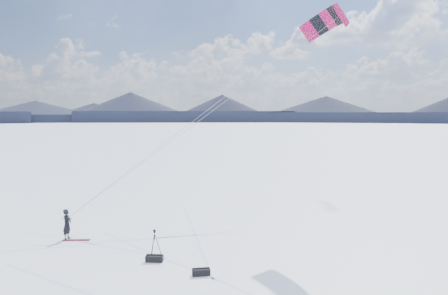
{
  "coord_description": "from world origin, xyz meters",
  "views": [
    {
      "loc": [
        3.0,
        -19.88,
        6.71
      ],
      "look_at": [
        5.62,
        4.24,
        4.81
      ],
      "focal_mm": 35.0,
      "sensor_mm": 36.0,
      "label": 1
    }
  ],
  "objects": [
    {
      "name": "snowkiter",
      "position": [
        -2.86,
        3.74,
        0.0
      ],
      "size": [
        0.52,
        0.67,
        1.62
      ],
      "primitive_type": "imported",
      "rotation": [
        0.0,
        0.0,
        1.32
      ],
      "color": "black",
      "rests_on": "ground"
    },
    {
      "name": "gear_bag_a",
      "position": [
        3.96,
        -2.25,
        0.15
      ],
      "size": [
        0.76,
        0.39,
        0.33
      ],
      "rotation": [
        0.0,
        0.0,
        0.06
      ],
      "color": "black",
      "rests_on": "ground"
    },
    {
      "name": "gear_bag_b",
      "position": [
        1.95,
        -0.34,
        0.15
      ],
      "size": [
        0.82,
        0.5,
        0.35
      ],
      "rotation": [
        0.0,
        0.0,
        -0.17
      ],
      "color": "black",
      "rests_on": "ground"
    },
    {
      "name": "snow_tracks",
      "position": [
        -0.65,
        -0.35,
        0.0
      ],
      "size": [
        14.76,
        10.25,
        0.01
      ],
      "color": "#B2BDE1",
      "rests_on": "ground"
    },
    {
      "name": "tripod",
      "position": [
        1.93,
        0.32,
        0.83
      ],
      "size": [
        0.55,
        0.61,
        1.3
      ],
      "rotation": [
        0.0,
        0.0,
        -0.05
      ],
      "color": "black",
      "rests_on": "ground"
    },
    {
      "name": "power_kite",
      "position": [
        11.61,
        4.7,
        11.94
      ],
      "size": [
        15.65,
        5.26,
        11.72
      ],
      "color": "#B10C4A",
      "rests_on": "ground"
    },
    {
      "name": "horizon_hills",
      "position": [
        -0.0,
        0.0,
        4.09
      ],
      "size": [
        704.84,
        706.81,
        9.59
      ],
      "color": "black",
      "rests_on": "ground"
    },
    {
      "name": "ground",
      "position": [
        0.0,
        0.0,
        0.0
      ],
      "size": [
        1800.0,
        1800.0,
        0.0
      ],
      "primitive_type": "plane",
      "color": "white"
    },
    {
      "name": "snowboard",
      "position": [
        -2.33,
        3.45,
        0.02
      ],
      "size": [
        1.42,
        0.33,
        0.04
      ],
      "primitive_type": "cube",
      "rotation": [
        0.0,
        0.0,
        -0.05
      ],
      "color": "maroon",
      "rests_on": "ground"
    }
  ]
}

